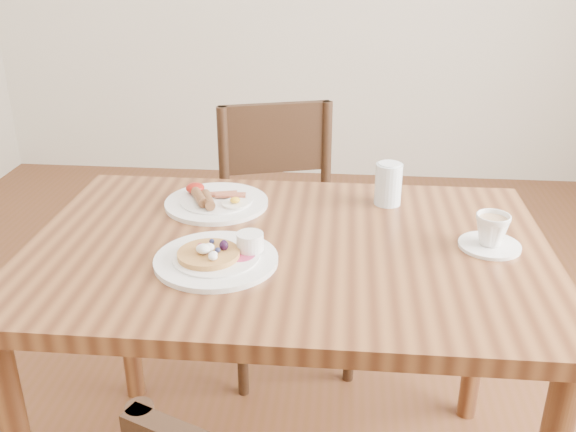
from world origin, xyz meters
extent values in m
cube|color=brown|center=(0.00, 0.00, 0.73)|extent=(1.20, 0.80, 0.04)
cylinder|color=brown|center=(0.54, 0.34, 0.35)|extent=(0.06, 0.06, 0.71)
cylinder|color=brown|center=(-0.54, 0.34, 0.35)|extent=(0.06, 0.06, 0.71)
cube|color=black|center=(-0.06, 0.60, 0.45)|extent=(0.52, 0.52, 0.04)
cylinder|color=black|center=(-0.18, 0.37, 0.21)|extent=(0.04, 0.04, 0.43)
cylinder|color=black|center=(0.16, 0.48, 0.21)|extent=(0.04, 0.04, 0.43)
cylinder|color=black|center=(-0.29, 0.72, 0.21)|extent=(0.04, 0.04, 0.43)
cylinder|color=black|center=(0.06, 0.82, 0.21)|extent=(0.04, 0.04, 0.43)
cylinder|color=black|center=(0.06, 0.82, 0.67)|extent=(0.04, 0.04, 0.43)
cylinder|color=black|center=(-0.29, 0.72, 0.67)|extent=(0.04, 0.04, 0.43)
cube|color=black|center=(-0.12, 0.78, 0.76)|extent=(0.37, 0.14, 0.24)
cylinder|color=white|center=(-0.15, -0.10, 0.76)|extent=(0.27, 0.27, 0.01)
cylinder|color=white|center=(-0.15, -0.10, 0.76)|extent=(0.19, 0.19, 0.01)
cylinder|color=#B22D59|center=(-0.10, -0.09, 0.77)|extent=(0.07, 0.07, 0.00)
cylinder|color=#C68C47|center=(-0.16, -0.11, 0.77)|extent=(0.13, 0.13, 0.01)
ellipsoid|color=white|center=(-0.17, -0.11, 0.79)|extent=(0.03, 0.03, 0.02)
ellipsoid|color=white|center=(-0.15, -0.14, 0.79)|extent=(0.02, 0.02, 0.01)
cylinder|color=white|center=(-0.08, -0.07, 0.79)|extent=(0.06, 0.06, 0.04)
cylinder|color=#591E07|center=(-0.08, -0.07, 0.80)|extent=(0.05, 0.05, 0.00)
sphere|color=black|center=(-0.13, -0.09, 0.79)|extent=(0.02, 0.02, 0.02)
sphere|color=#1E234C|center=(-0.14, -0.07, 0.78)|extent=(0.01, 0.01, 0.01)
sphere|color=#1E234C|center=(-0.17, -0.06, 0.78)|extent=(0.01, 0.01, 0.01)
sphere|color=#B21938|center=(-0.17, -0.09, 0.79)|extent=(0.02, 0.02, 0.02)
sphere|color=black|center=(-0.17, -0.12, 0.79)|extent=(0.02, 0.02, 0.02)
sphere|color=#1E234C|center=(-0.13, -0.13, 0.78)|extent=(0.01, 0.01, 0.01)
sphere|color=#1E234C|center=(-0.08, -0.15, 0.77)|extent=(0.01, 0.01, 0.01)
sphere|color=#B21938|center=(-0.07, -0.11, 0.77)|extent=(0.01, 0.01, 0.01)
sphere|color=black|center=(-0.07, -0.07, 0.78)|extent=(0.02, 0.02, 0.02)
cylinder|color=white|center=(-0.21, 0.21, 0.76)|extent=(0.27, 0.27, 0.01)
cylinder|color=white|center=(-0.21, 0.21, 0.76)|extent=(0.19, 0.19, 0.01)
cylinder|color=brown|center=(-0.25, 0.19, 0.78)|extent=(0.06, 0.10, 0.03)
cylinder|color=brown|center=(-0.22, 0.17, 0.78)|extent=(0.06, 0.10, 0.03)
cube|color=maroon|center=(-0.20, 0.24, 0.77)|extent=(0.08, 0.04, 0.01)
cube|color=maroon|center=(-0.17, 0.22, 0.77)|extent=(0.08, 0.03, 0.01)
cylinder|color=white|center=(-0.15, 0.18, 0.77)|extent=(0.07, 0.07, 0.00)
ellipsoid|color=yellow|center=(-0.15, 0.18, 0.78)|extent=(0.03, 0.03, 0.01)
ellipsoid|color=#A5190F|center=(-0.27, 0.25, 0.78)|extent=(0.05, 0.05, 0.03)
cylinder|color=white|center=(0.46, 0.03, 0.75)|extent=(0.14, 0.14, 0.01)
imported|color=white|center=(0.46, 0.03, 0.79)|extent=(0.10, 0.10, 0.07)
cylinder|color=tan|center=(0.46, 0.03, 0.82)|extent=(0.07, 0.07, 0.00)
cylinder|color=silver|center=(0.24, 0.26, 0.80)|extent=(0.07, 0.07, 0.11)
camera|label=1|loc=(0.12, -1.32, 1.41)|focal=40.00mm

